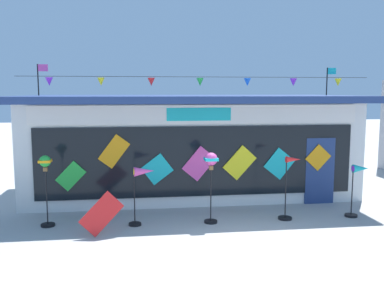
# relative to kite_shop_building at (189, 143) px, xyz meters

# --- Properties ---
(ground_plane) EXTENTS (80.00, 80.00, 0.00)m
(ground_plane) POSITION_rel_kite_shop_building_xyz_m (0.72, -6.02, -1.65)
(ground_plane) COLOR #ADAAA5
(kite_shop_building) EXTENTS (10.66, 5.35, 4.26)m
(kite_shop_building) POSITION_rel_kite_shop_building_xyz_m (0.00, 0.00, 0.00)
(kite_shop_building) COLOR silver
(kite_shop_building) RESTS_ON ground_plane
(wind_spinner_far_left) EXTENTS (0.35, 0.35, 1.81)m
(wind_spinner_far_left) POSITION_rel_kite_shop_building_xyz_m (-4.03, -3.43, -0.33)
(wind_spinner_far_left) COLOR black
(wind_spinner_far_left) RESTS_ON ground_plane
(wind_spinner_left) EXTENTS (0.69, 0.34, 1.51)m
(wind_spinner_left) POSITION_rel_kite_shop_building_xyz_m (-1.65, -3.64, -0.51)
(wind_spinner_left) COLOR black
(wind_spinner_left) RESTS_ON ground_plane
(wind_spinner_center_left) EXTENTS (0.34, 0.34, 1.84)m
(wind_spinner_center_left) POSITION_rel_kite_shop_building_xyz_m (0.10, -3.68, -0.21)
(wind_spinner_center_left) COLOR black
(wind_spinner_center_left) RESTS_ON ground_plane
(wind_spinner_center_right) EXTENTS (0.58, 0.37, 1.69)m
(wind_spinner_center_right) POSITION_rel_kite_shop_building_xyz_m (2.21, -3.65, -0.73)
(wind_spinner_center_right) COLOR black
(wind_spinner_center_right) RESTS_ON ground_plane
(wind_spinner_right) EXTENTS (0.60, 0.34, 1.44)m
(wind_spinner_right) POSITION_rel_kite_shop_building_xyz_m (4.14, -3.65, -0.63)
(wind_spinner_right) COLOR black
(wind_spinner_right) RESTS_ON ground_plane
(display_kite_on_ground) EXTENTS (1.06, 0.24, 1.06)m
(display_kite_on_ground) POSITION_rel_kite_shop_building_xyz_m (-2.62, -4.32, -1.12)
(display_kite_on_ground) COLOR red
(display_kite_on_ground) RESTS_ON ground_plane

